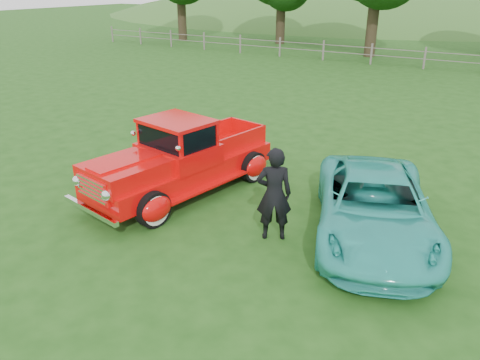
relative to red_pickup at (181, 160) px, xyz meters
The scene contains 6 objects.
ground 2.49m from the red_pickup, 52.70° to the right, with size 140.00×140.00×0.00m, color #1D4913.
distant_hills 57.90m from the red_pickup, 92.64° to the left, with size 116.00×60.00×18.00m.
fence_line 20.18m from the red_pickup, 85.94° to the left, with size 48.00×0.12×1.20m.
red_pickup is the anchor object (origin of this frame).
teal_sedan 4.45m from the red_pickup, ahead, with size 2.11×4.58×1.27m, color #2CB2A5.
man 2.93m from the red_pickup, 15.66° to the right, with size 0.67×0.44×1.85m, color black.
Camera 1 is at (4.96, -6.04, 4.63)m, focal length 35.00 mm.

